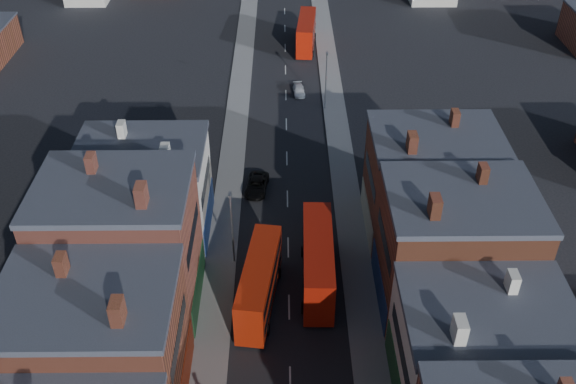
{
  "coord_description": "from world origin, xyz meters",
  "views": [
    {
      "loc": [
        -0.48,
        -15.73,
        41.9
      ],
      "look_at": [
        0.0,
        33.65,
        5.59
      ],
      "focal_mm": 40.0,
      "sensor_mm": 36.0,
      "label": 1
    }
  ],
  "objects_px": {
    "bus_0": "(259,283)",
    "car_3": "(299,90)",
    "car_2": "(257,185)",
    "bus_1": "(318,261)",
    "bus_2": "(306,32)"
  },
  "relations": [
    {
      "from": "car_3",
      "to": "bus_0",
      "type": "bearing_deg",
      "value": -101.36
    },
    {
      "from": "bus_0",
      "to": "bus_2",
      "type": "height_order",
      "value": "bus_2"
    },
    {
      "from": "car_3",
      "to": "bus_1",
      "type": "bearing_deg",
      "value": -93.81
    },
    {
      "from": "bus_1",
      "to": "car_3",
      "type": "xyz_separation_m",
      "value": [
        -0.81,
        37.38,
        -2.15
      ]
    },
    {
      "from": "car_2",
      "to": "bus_1",
      "type": "bearing_deg",
      "value": -61.13
    },
    {
      "from": "bus_2",
      "to": "bus_1",
      "type": "bearing_deg",
      "value": -85.46
    },
    {
      "from": "car_2",
      "to": "bus_0",
      "type": "bearing_deg",
      "value": -80.84
    },
    {
      "from": "bus_2",
      "to": "car_2",
      "type": "xyz_separation_m",
      "value": [
        -6.7,
        -38.51,
        -1.86
      ]
    },
    {
      "from": "car_2",
      "to": "car_3",
      "type": "bearing_deg",
      "value": 83.66
    },
    {
      "from": "bus_2",
      "to": "car_3",
      "type": "height_order",
      "value": "bus_2"
    },
    {
      "from": "bus_0",
      "to": "car_3",
      "type": "relative_size",
      "value": 2.99
    },
    {
      "from": "bus_0",
      "to": "car_3",
      "type": "distance_m",
      "value": 40.2
    },
    {
      "from": "bus_1",
      "to": "bus_2",
      "type": "height_order",
      "value": "bus_1"
    },
    {
      "from": "car_2",
      "to": "car_3",
      "type": "xyz_separation_m",
      "value": [
        5.2,
        22.77,
        -0.15
      ]
    },
    {
      "from": "bus_1",
      "to": "car_2",
      "type": "relative_size",
      "value": 2.36
    }
  ]
}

